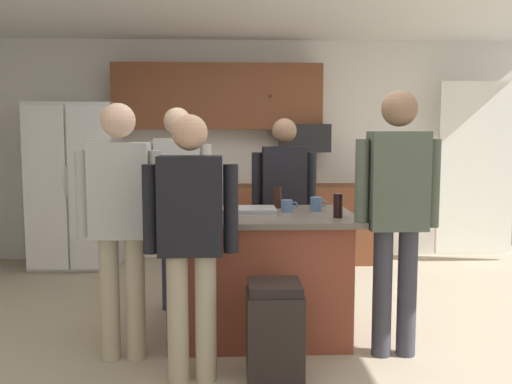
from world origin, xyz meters
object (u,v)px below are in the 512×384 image
at_px(glass_stout_tall, 229,210).
at_px(person_guest_left, 397,204).
at_px(person_guest_by_door, 284,198).
at_px(serving_tray, 246,210).
at_px(glass_dark_ale, 338,206).
at_px(tumbler_amber, 277,197).
at_px(person_elder_center, 191,231).
at_px(person_host_foreground, 178,194).
at_px(kitchen_island, 258,274).
at_px(mug_blue_stoneware, 287,206).
at_px(microwave_over_range, 304,138).
at_px(mug_ceramic_white, 316,204).
at_px(person_guest_right, 120,214).
at_px(trash_bin, 275,331).
at_px(glass_short_whisky, 232,201).
at_px(refrigerator, 76,185).

bearing_deg(glass_stout_tall, person_guest_left, -9.05).
height_order(person_guest_by_door, serving_tray, person_guest_by_door).
height_order(glass_dark_ale, tumbler_amber, glass_dark_ale).
bearing_deg(person_elder_center, person_host_foreground, 38.30).
relative_size(kitchen_island, mug_blue_stoneware, 11.05).
distance_m(person_host_foreground, person_guest_left, 1.89).
xyz_separation_m(kitchen_island, person_guest_by_door, (0.27, 0.80, 0.48)).
xyz_separation_m(glass_stout_tall, tumbler_amber, (0.38, 0.55, 0.02)).
distance_m(microwave_over_range, person_host_foreground, 2.24).
xyz_separation_m(microwave_over_range, mug_ceramic_white, (-0.21, -2.31, -0.47)).
xyz_separation_m(person_guest_right, mug_blue_stoneware, (1.15, 0.48, -0.02)).
xyz_separation_m(person_guest_right, mug_ceramic_white, (1.37, 0.52, -0.01)).
bearing_deg(person_guest_by_door, person_guest_left, 45.85).
bearing_deg(trash_bin, microwave_over_range, 79.40).
xyz_separation_m(kitchen_island, person_guest_right, (-0.92, -0.40, 0.52)).
distance_m(kitchen_island, person_guest_right, 1.14).
bearing_deg(microwave_over_range, person_guest_by_door, -103.60).
distance_m(person_guest_by_door, glass_short_whisky, 0.70).
bearing_deg(glass_stout_tall, glass_dark_ale, 2.25).
xyz_separation_m(refrigerator, mug_blue_stoneware, (2.16, -2.23, 0.05)).
height_order(person_guest_right, serving_tray, person_guest_right).
xyz_separation_m(person_elder_center, person_guest_by_door, (0.71, 1.56, 0.01)).
height_order(glass_stout_tall, mug_ceramic_white, glass_stout_tall).
distance_m(microwave_over_range, glass_dark_ale, 2.69).
xyz_separation_m(person_elder_center, mug_blue_stoneware, (0.66, 0.84, 0.04)).
xyz_separation_m(person_elder_center, glass_dark_ale, (0.99, 0.54, 0.07)).
distance_m(refrigerator, person_guest_right, 2.90).
relative_size(refrigerator, person_guest_right, 1.08).
distance_m(person_guest_right, glass_short_whisky, 1.00).
bearing_deg(tumbler_amber, refrigerator, 136.27).
height_order(person_host_foreground, tumbler_amber, person_host_foreground).
distance_m(glass_short_whisky, mug_blue_stoneware, 0.46).
bearing_deg(tumbler_amber, serving_tray, -133.43).
bearing_deg(person_host_foreground, microwave_over_range, 99.41).
height_order(person_guest_left, glass_stout_tall, person_guest_left).
xyz_separation_m(mug_blue_stoneware, tumbler_amber, (-0.06, 0.22, 0.04)).
relative_size(kitchen_island, person_guest_right, 0.83).
height_order(serving_tray, trash_bin, serving_tray).
xyz_separation_m(person_elder_center, glass_short_whisky, (0.25, 1.04, 0.05)).
height_order(refrigerator, mug_ceramic_white, refrigerator).
xyz_separation_m(kitchen_island, mug_blue_stoneware, (0.22, 0.08, 0.50)).
relative_size(person_guest_right, person_guest_left, 0.95).
xyz_separation_m(glass_dark_ale, trash_bin, (-0.48, -0.54, -0.70)).
distance_m(glass_stout_tall, trash_bin, 0.90).
height_order(glass_short_whisky, serving_tray, glass_short_whisky).
bearing_deg(kitchen_island, person_host_foreground, 134.15).
bearing_deg(mug_ceramic_white, microwave_over_range, 84.72).
distance_m(microwave_over_range, person_guest_right, 3.28).
height_order(microwave_over_range, glass_dark_ale, microwave_over_range).
bearing_deg(trash_bin, mug_blue_stoneware, 79.45).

